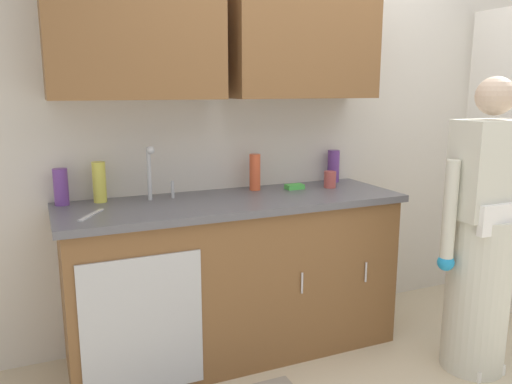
{
  "coord_description": "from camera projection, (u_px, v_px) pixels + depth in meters",
  "views": [
    {
      "loc": [
        -1.57,
        -1.95,
        1.56
      ],
      "look_at": [
        -0.48,
        0.55,
        1.0
      ],
      "focal_mm": 35.66,
      "sensor_mm": 36.0,
      "label": 1
    }
  ],
  "objects": [
    {
      "name": "bottle_soap",
      "position": [
        99.0,
        182.0,
        2.79
      ],
      "size": [
        0.07,
        0.07,
        0.22
      ],
      "primitive_type": "cylinder",
      "color": "#D8D14C",
      "rests_on": "countertop"
    },
    {
      "name": "bottle_dish_liquid",
      "position": [
        333.0,
        166.0,
        3.41
      ],
      "size": [
        0.08,
        0.08,
        0.21
      ],
      "primitive_type": "cylinder",
      "color": "#66388C",
      "rests_on": "countertop"
    },
    {
      "name": "knife_on_counter",
      "position": [
        91.0,
        215.0,
        2.52
      ],
      "size": [
        0.14,
        0.22,
        0.01
      ],
      "primitive_type": "cube",
      "rotation": [
        0.0,
        0.0,
        4.17
      ],
      "color": "silver",
      "rests_on": "countertop"
    },
    {
      "name": "bottle_cleaner_spray",
      "position": [
        255.0,
        172.0,
        3.13
      ],
      "size": [
        0.07,
        0.07,
        0.22
      ],
      "primitive_type": "cylinder",
      "color": "#E05933",
      "rests_on": "countertop"
    },
    {
      "name": "kitchen_wall_with_uppers",
      "position": [
        277.0,
        102.0,
        3.22
      ],
      "size": [
        4.8,
        0.44,
        2.7
      ],
      "color": "beige",
      "rests_on": "ground"
    },
    {
      "name": "person_at_sink",
      "position": [
        481.0,
        250.0,
        2.77
      ],
      "size": [
        0.55,
        0.34,
        1.62
      ],
      "color": "white",
      "rests_on": "ground"
    },
    {
      "name": "sponge",
      "position": [
        295.0,
        187.0,
        3.18
      ],
      "size": [
        0.11,
        0.07,
        0.03
      ],
      "primitive_type": "cube",
      "color": "#4CBF4C",
      "rests_on": "countertop"
    },
    {
      "name": "bottle_water_tall",
      "position": [
        61.0,
        187.0,
        2.72
      ],
      "size": [
        0.08,
        0.08,
        0.2
      ],
      "primitive_type": "cylinder",
      "color": "#66388C",
      "rests_on": "countertop"
    },
    {
      "name": "sink",
      "position": [
        163.0,
        207.0,
        2.75
      ],
      "size": [
        0.5,
        0.36,
        0.35
      ],
      "color": "#B7BABF",
      "rests_on": "counter_cabinet"
    },
    {
      "name": "counter_cabinet",
      "position": [
        234.0,
        280.0,
        3.0
      ],
      "size": [
        1.9,
        0.62,
        0.9
      ],
      "color": "brown",
      "rests_on": "ground"
    },
    {
      "name": "cup_by_sink",
      "position": [
        330.0,
        179.0,
        3.22
      ],
      "size": [
        0.08,
        0.08,
        0.1
      ],
      "primitive_type": "cylinder",
      "color": "#B24C47",
      "rests_on": "countertop"
    },
    {
      "name": "countertop",
      "position": [
        234.0,
        202.0,
        2.91
      ],
      "size": [
        1.96,
        0.66,
        0.04
      ],
      "primitive_type": "cube",
      "color": "#595960",
      "rests_on": "counter_cabinet"
    }
  ]
}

